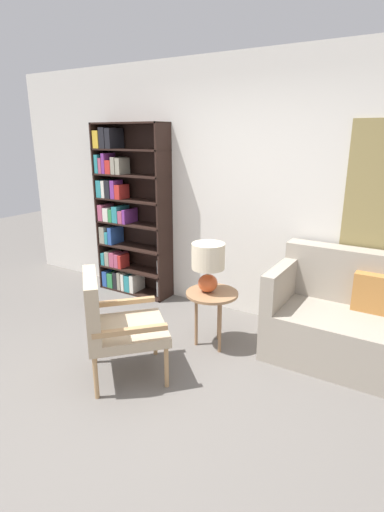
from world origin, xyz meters
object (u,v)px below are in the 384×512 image
Objects in this scene: couch at (370,326)px; table_lamp at (208,262)px; side_table at (212,299)px; armchair at (112,319)px; bookshelf at (125,215)px.

table_lamp is (-1.34, -0.45, 0.48)m from couch.
side_table is 1.18× the size of table_lamp.
side_table is at bearing 63.40° from armchair.
bookshelf is 1.72m from table_lamp.
bookshelf is at bearing 156.72° from side_table.
bookshelf is 3.81× the size of side_table.
couch is 1.49m from table_lamp.
armchair is at bearing -114.41° from table_lamp.
couch is (2.90, -0.24, -0.63)m from bookshelf.
bookshelf is 2.98m from couch.
side_table is 0.36m from table_lamp.
side_table is at bearing -160.97° from couch.
table_lamp is (1.56, -0.70, -0.15)m from bookshelf.
table_lamp reaches higher than side_table.
couch is (1.73, 1.31, -0.16)m from armchair.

